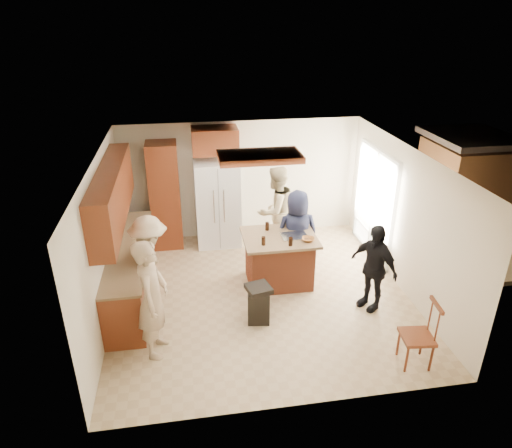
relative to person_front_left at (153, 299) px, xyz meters
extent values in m
plane|color=tan|center=(1.73, 1.17, -0.90)|extent=(5.00, 5.00, 0.00)
plane|color=white|center=(1.73, 1.17, 1.60)|extent=(5.00, 5.00, 0.00)
plane|color=beige|center=(1.73, 3.67, 0.35)|extent=(5.00, 0.00, 5.00)
plane|color=beige|center=(1.73, -1.33, 0.35)|extent=(5.00, 0.00, 5.00)
plane|color=beige|center=(-0.77, 1.17, 0.35)|extent=(0.00, 5.00, 5.00)
plane|color=beige|center=(4.23, 1.17, 0.35)|extent=(0.00, 5.00, 5.00)
cube|color=white|center=(4.21, 2.37, 0.15)|extent=(0.02, 1.60, 2.10)
cube|color=white|center=(4.19, 2.37, 0.15)|extent=(0.08, 1.72, 2.10)
cube|color=maroon|center=(1.73, 1.37, 1.54)|extent=(1.30, 0.70, 0.10)
cube|color=white|center=(1.73, 1.37, 1.48)|extent=(1.10, 0.50, 0.02)
cube|color=olive|center=(5.73, 2.37, -0.95)|extent=(3.00, 3.00, 0.10)
cube|color=#593319|center=(6.43, 2.97, 0.10)|extent=(1.40, 1.60, 2.00)
imported|color=tan|center=(0.00, 0.00, 0.00)|extent=(0.58, 0.73, 1.79)
imported|color=#C2B185|center=(2.28, 2.71, 0.01)|extent=(1.04, 0.93, 1.81)
imported|color=#1B1F36|center=(2.51, 1.86, -0.09)|extent=(0.80, 0.54, 1.62)
imported|color=black|center=(3.46, 0.56, -0.15)|extent=(0.83, 0.99, 1.50)
imported|color=tan|center=(-0.08, 1.10, -0.07)|extent=(0.50, 1.07, 1.65)
cube|color=maroon|center=(-0.47, 1.57, -0.46)|extent=(0.60, 3.00, 0.88)
cube|color=#846B4C|center=(-0.47, 1.57, 0.00)|extent=(0.64, 3.00, 0.04)
cube|color=maroon|center=(-0.60, 1.57, 0.98)|extent=(0.35, 3.00, 0.85)
cube|color=maroon|center=(0.13, 3.37, 0.20)|extent=(0.60, 0.60, 2.20)
cube|color=maroon|center=(1.18, 3.37, 1.30)|extent=(0.90, 0.60, 0.50)
cube|color=white|center=(1.18, 3.29, 0.00)|extent=(0.90, 0.72, 1.80)
cube|color=gray|center=(1.18, 2.92, 0.00)|extent=(0.01, 0.01, 1.71)
cylinder|color=silver|center=(1.08, 2.90, 0.09)|extent=(0.02, 0.02, 0.70)
cylinder|color=silver|center=(1.28, 2.90, 0.09)|extent=(0.02, 0.02, 0.70)
cube|color=#9C4328|center=(2.11, 1.54, -0.46)|extent=(1.10, 0.85, 0.88)
cube|color=#83654B|center=(2.11, 1.54, 0.01)|extent=(1.28, 1.03, 0.05)
cube|color=silver|center=(2.36, 1.49, 0.04)|extent=(0.46, 0.35, 0.02)
imported|color=brown|center=(2.56, 1.29, 0.06)|extent=(0.26, 0.26, 0.05)
cylinder|color=black|center=(1.78, 1.27, 0.11)|extent=(0.07, 0.07, 0.15)
cylinder|color=black|center=(1.95, 1.82, 0.11)|extent=(0.07, 0.07, 0.15)
cylinder|color=black|center=(2.49, 1.81, 0.11)|extent=(0.07, 0.07, 0.15)
cylinder|color=black|center=(2.22, 1.17, 0.11)|extent=(0.07, 0.07, 0.15)
cube|color=black|center=(1.57, 0.48, -0.62)|extent=(0.39, 0.39, 0.55)
cube|color=black|center=(1.57, 0.48, -0.31)|extent=(0.43, 0.43, 0.08)
cube|color=maroon|center=(3.55, -0.84, -0.45)|extent=(0.46, 0.46, 0.05)
cylinder|color=maroon|center=(3.36, -0.99, -0.68)|extent=(0.04, 0.04, 0.44)
cylinder|color=maroon|center=(3.70, -1.03, -0.68)|extent=(0.04, 0.04, 0.44)
cylinder|color=maroon|center=(3.40, -0.65, -0.68)|extent=(0.04, 0.04, 0.44)
cylinder|color=maroon|center=(3.74, -0.69, -0.68)|extent=(0.04, 0.04, 0.44)
cube|color=maroon|center=(3.74, -0.86, 0.07)|extent=(0.08, 0.40, 0.05)
cylinder|color=maroon|center=(3.72, -0.98, -0.18)|extent=(0.03, 0.03, 0.50)
cylinder|color=maroon|center=(3.75, -0.74, -0.18)|extent=(0.03, 0.03, 0.50)
camera|label=1|loc=(0.57, -5.42, 3.61)|focal=32.00mm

